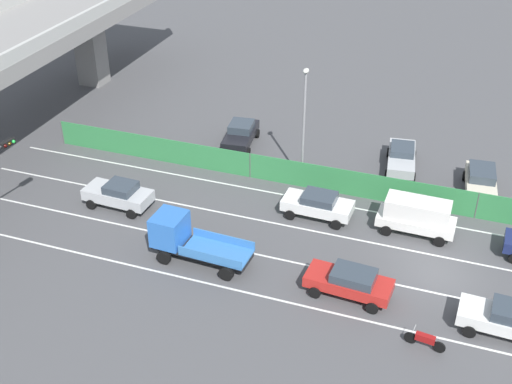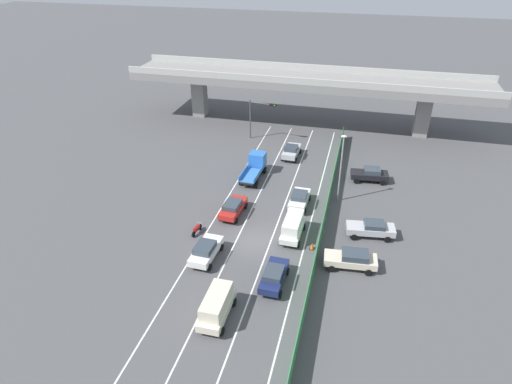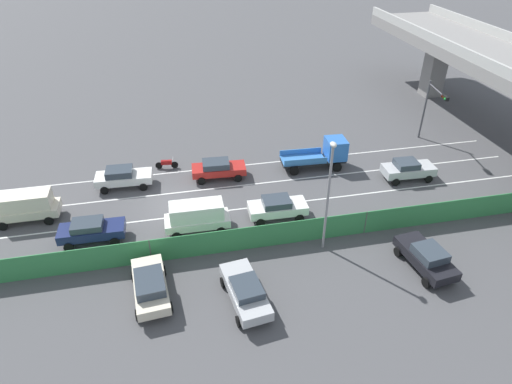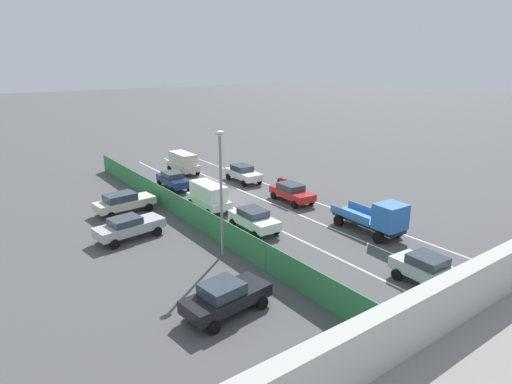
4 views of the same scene
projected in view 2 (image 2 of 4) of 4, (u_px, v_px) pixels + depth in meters
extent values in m
plane|color=#4C4C4F|center=(253.00, 242.00, 42.71)|extent=(300.00, 300.00, 0.00)
cube|color=silver|center=(223.00, 205.00, 48.61)|extent=(0.14, 47.59, 0.01)
cube|color=silver|center=(252.00, 208.00, 47.92)|extent=(0.14, 47.59, 0.01)
cube|color=silver|center=(282.00, 212.00, 47.23)|extent=(0.14, 47.59, 0.01)
cube|color=silver|center=(312.00, 217.00, 46.53)|extent=(0.14, 47.59, 0.01)
cube|color=gray|center=(307.00, 81.00, 65.80)|extent=(53.38, 8.21, 1.13)
cube|color=#B2B2AD|center=(303.00, 81.00, 61.98)|extent=(53.38, 0.30, 0.90)
cube|color=#B2B2AD|center=(311.00, 67.00, 68.60)|extent=(53.38, 0.30, 0.90)
cube|color=gray|center=(200.00, 96.00, 71.30)|extent=(2.01, 2.01, 6.33)
cube|color=gray|center=(423.00, 115.00, 64.03)|extent=(2.01, 2.01, 6.33)
cube|color=#338447|center=(326.00, 211.00, 45.79)|extent=(0.06, 43.59, 1.79)
cylinder|color=#4C514C|center=(317.00, 253.00, 39.69)|extent=(0.10, 0.10, 1.79)
cylinder|color=#4C514C|center=(333.00, 179.00, 51.90)|extent=(0.10, 0.10, 1.79)
cylinder|color=#4C514C|center=(343.00, 133.00, 64.10)|extent=(0.10, 0.10, 1.79)
cube|color=red|center=(233.00, 208.00, 46.56)|extent=(2.03, 4.52, 0.58)
cube|color=#333D47|center=(232.00, 205.00, 46.11)|extent=(1.68, 2.27, 0.50)
cylinder|color=black|center=(230.00, 203.00, 48.26)|extent=(0.26, 0.65, 0.64)
cylinder|color=black|center=(246.00, 206.00, 47.79)|extent=(0.26, 0.65, 0.64)
cylinder|color=black|center=(220.00, 218.00, 45.78)|extent=(0.26, 0.65, 0.64)
cylinder|color=black|center=(236.00, 221.00, 45.31)|extent=(0.26, 0.65, 0.64)
cube|color=#B7BABC|center=(291.00, 151.00, 58.68)|extent=(1.95, 4.29, 0.69)
cube|color=#333D47|center=(291.00, 148.00, 58.16)|extent=(1.64, 1.84, 0.49)
cylinder|color=black|center=(287.00, 150.00, 60.34)|extent=(0.24, 0.65, 0.64)
cylinder|color=black|center=(300.00, 151.00, 59.91)|extent=(0.24, 0.65, 0.64)
cylinder|color=black|center=(282.00, 159.00, 57.95)|extent=(0.24, 0.65, 0.64)
cylinder|color=black|center=(296.00, 160.00, 57.52)|extent=(0.24, 0.65, 0.64)
cube|color=beige|center=(217.00, 309.00, 33.86)|extent=(1.79, 4.51, 0.63)
cube|color=beige|center=(216.00, 301.00, 33.42)|extent=(1.58, 3.70, 1.10)
cylinder|color=black|center=(213.00, 298.00, 35.57)|extent=(0.22, 0.64, 0.64)
cylinder|color=black|center=(234.00, 302.00, 35.19)|extent=(0.22, 0.64, 0.64)
cylinder|color=black|center=(199.00, 327.00, 33.00)|extent=(0.22, 0.64, 0.64)
cylinder|color=black|center=(222.00, 331.00, 32.62)|extent=(0.22, 0.64, 0.64)
cube|color=silver|center=(206.00, 251.00, 40.16)|extent=(1.98, 4.50, 0.63)
cube|color=#333D47|center=(205.00, 247.00, 39.64)|extent=(1.67, 2.12, 0.54)
cylinder|color=black|center=(204.00, 244.00, 41.87)|extent=(0.25, 0.65, 0.64)
cylinder|color=black|center=(222.00, 247.00, 41.42)|extent=(0.25, 0.65, 0.64)
cylinder|color=black|center=(191.00, 263.00, 39.37)|extent=(0.25, 0.65, 0.64)
cylinder|color=black|center=(209.00, 267.00, 38.93)|extent=(0.25, 0.65, 0.64)
cube|color=silver|center=(293.00, 230.00, 43.06)|extent=(1.84, 4.51, 0.57)
cube|color=silver|center=(293.00, 223.00, 42.63)|extent=(1.61, 3.70, 1.13)
cylinder|color=black|center=(287.00, 224.00, 44.75)|extent=(0.23, 0.64, 0.64)
cylinder|color=black|center=(304.00, 227.00, 44.35)|extent=(0.23, 0.64, 0.64)
cylinder|color=black|center=(280.00, 241.00, 42.21)|extent=(0.23, 0.64, 0.64)
cylinder|color=black|center=(298.00, 244.00, 41.81)|extent=(0.23, 0.64, 0.64)
cube|color=navy|center=(274.00, 276.00, 37.17)|extent=(1.81, 4.37, 0.65)
cube|color=#333D47|center=(274.00, 273.00, 36.71)|extent=(1.55, 2.06, 0.45)
cylinder|color=black|center=(268.00, 268.00, 38.84)|extent=(0.23, 0.64, 0.64)
cylinder|color=black|center=(288.00, 271.00, 38.44)|extent=(0.23, 0.64, 0.64)
cylinder|color=black|center=(260.00, 290.00, 36.38)|extent=(0.23, 0.64, 0.64)
cylinder|color=black|center=(280.00, 294.00, 35.98)|extent=(0.23, 0.64, 0.64)
cube|color=white|center=(299.00, 199.00, 48.01)|extent=(1.88, 4.27, 0.64)
cube|color=#333D47|center=(299.00, 195.00, 47.65)|extent=(1.61, 2.01, 0.47)
cylinder|color=black|center=(294.00, 196.00, 49.66)|extent=(0.24, 0.65, 0.64)
cylinder|color=black|center=(309.00, 198.00, 49.25)|extent=(0.24, 0.65, 0.64)
cylinder|color=black|center=(288.00, 209.00, 47.26)|extent=(0.24, 0.65, 0.64)
cylinder|color=black|center=(305.00, 211.00, 46.85)|extent=(0.24, 0.65, 0.64)
cube|color=black|center=(253.00, 173.00, 53.45)|extent=(1.76, 5.57, 0.25)
cube|color=blue|center=(258.00, 159.00, 54.56)|extent=(1.97, 1.73, 1.71)
cube|color=#3875BC|center=(251.00, 175.00, 52.61)|extent=(2.06, 3.79, 0.10)
cube|color=#3875BC|center=(243.00, 172.00, 52.71)|extent=(0.24, 3.71, 0.52)
cube|color=#3875BC|center=(258.00, 175.00, 52.26)|extent=(0.24, 3.71, 0.52)
cylinder|color=black|center=(250.00, 168.00, 55.40)|extent=(0.29, 0.81, 0.80)
cylinder|color=black|center=(265.00, 170.00, 54.93)|extent=(0.29, 0.81, 0.80)
cylinder|color=black|center=(241.00, 182.00, 52.29)|extent=(0.29, 0.81, 0.80)
cylinder|color=black|center=(256.00, 184.00, 51.82)|extent=(0.29, 0.81, 0.80)
cylinder|color=black|center=(200.00, 227.00, 44.34)|extent=(0.17, 0.61, 0.60)
cylinder|color=black|center=(193.00, 234.00, 43.25)|extent=(0.17, 0.61, 0.60)
cube|color=maroon|center=(197.00, 228.00, 43.65)|extent=(0.39, 0.95, 0.36)
cylinder|color=#B2B2B2|center=(199.00, 222.00, 43.94)|extent=(0.60, 0.11, 0.03)
cube|color=beige|center=(350.00, 260.00, 39.06)|extent=(4.74, 2.22, 0.61)
cube|color=#333D47|center=(355.00, 255.00, 38.72)|extent=(2.42, 1.80, 0.56)
cylinder|color=black|center=(332.00, 269.00, 38.73)|extent=(0.66, 0.27, 0.64)
cylinder|color=black|center=(332.00, 256.00, 40.29)|extent=(0.66, 0.27, 0.64)
cylinder|color=black|center=(368.00, 273.00, 38.29)|extent=(0.66, 0.27, 0.64)
cylinder|color=black|center=(367.00, 259.00, 39.86)|extent=(0.66, 0.27, 0.64)
cube|color=#B2B5B7|center=(370.00, 229.00, 43.16)|extent=(4.81, 2.36, 0.64)
cube|color=#333D47|center=(374.00, 225.00, 42.86)|extent=(2.13, 1.80, 0.45)
cylinder|color=black|center=(354.00, 237.00, 42.80)|extent=(0.66, 0.30, 0.64)
cylinder|color=black|center=(353.00, 227.00, 44.32)|extent=(0.66, 0.30, 0.64)
cylinder|color=black|center=(387.00, 239.00, 42.48)|extent=(0.66, 0.30, 0.64)
cylinder|color=black|center=(385.00, 229.00, 44.00)|extent=(0.66, 0.30, 0.64)
cube|color=black|center=(369.00, 175.00, 52.95)|extent=(4.54, 2.33, 0.63)
cube|color=#333D47|center=(372.00, 171.00, 52.62)|extent=(2.02, 1.82, 0.55)
cylinder|color=black|center=(357.00, 181.00, 52.57)|extent=(0.66, 0.29, 0.64)
cylinder|color=black|center=(356.00, 174.00, 54.15)|extent=(0.66, 0.29, 0.64)
cylinder|color=black|center=(382.00, 183.00, 52.23)|extent=(0.66, 0.29, 0.64)
cylinder|color=black|center=(381.00, 176.00, 53.81)|extent=(0.66, 0.29, 0.64)
cylinder|color=#47474C|center=(250.00, 119.00, 63.28)|extent=(0.18, 0.18, 5.72)
cylinder|color=#47474C|center=(263.00, 104.00, 61.36)|extent=(3.77, 0.70, 0.12)
cube|color=black|center=(273.00, 105.00, 60.84)|extent=(0.99, 0.42, 0.32)
sphere|color=#390706|center=(271.00, 105.00, 60.81)|extent=(0.20, 0.20, 0.20)
sphere|color=#3B2806|center=(273.00, 105.00, 60.71)|extent=(0.20, 0.20, 0.20)
sphere|color=green|center=(275.00, 106.00, 60.61)|extent=(0.20, 0.20, 0.20)
cylinder|color=gray|center=(340.00, 171.00, 47.50)|extent=(0.16, 0.16, 7.48)
ellipsoid|color=silver|center=(344.00, 136.00, 45.54)|extent=(0.60, 0.36, 0.28)
cone|color=orange|center=(312.00, 246.00, 41.56)|extent=(0.36, 0.36, 0.69)
cube|color=black|center=(312.00, 249.00, 41.73)|extent=(0.47, 0.47, 0.03)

